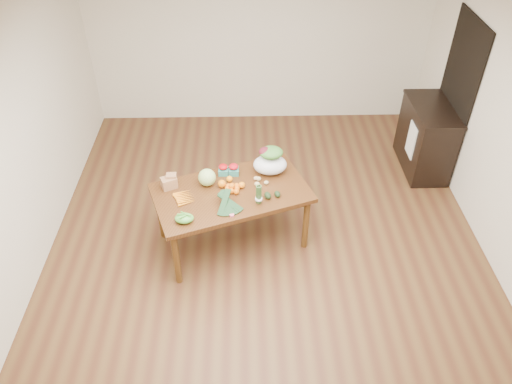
{
  "coord_description": "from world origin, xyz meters",
  "views": [
    {
      "loc": [
        -0.22,
        -4.05,
        4.16
      ],
      "look_at": [
        -0.12,
        0.0,
        0.86
      ],
      "focal_mm": 35.0,
      "sensor_mm": 36.0,
      "label": 1
    }
  ],
  "objects_px": {
    "asparagus_bundle": "(259,194)",
    "salad_bag": "(270,162)",
    "mandarin_cluster": "(232,187)",
    "paper_bag": "(169,182)",
    "dining_table": "(232,217)",
    "cabinet": "(426,138)",
    "kale_bunch": "(228,204)",
    "cabbage": "(207,177)"
  },
  "relations": [
    {
      "from": "cabbage",
      "to": "asparagus_bundle",
      "type": "bearing_deg",
      "value": -31.42
    },
    {
      "from": "cabinet",
      "to": "paper_bag",
      "type": "height_order",
      "value": "cabinet"
    },
    {
      "from": "kale_bunch",
      "to": "asparagus_bundle",
      "type": "distance_m",
      "value": 0.33
    },
    {
      "from": "dining_table",
      "to": "cabinet",
      "type": "relative_size",
      "value": 1.62
    },
    {
      "from": "dining_table",
      "to": "salad_bag",
      "type": "height_order",
      "value": "salad_bag"
    },
    {
      "from": "cabinet",
      "to": "kale_bunch",
      "type": "bearing_deg",
      "value": -146.67
    },
    {
      "from": "dining_table",
      "to": "kale_bunch",
      "type": "xyz_separation_m",
      "value": [
        -0.02,
        -0.31,
        0.45
      ]
    },
    {
      "from": "paper_bag",
      "to": "mandarin_cluster",
      "type": "xyz_separation_m",
      "value": [
        0.68,
        -0.08,
        -0.03
      ]
    },
    {
      "from": "dining_table",
      "to": "kale_bunch",
      "type": "bearing_deg",
      "value": -113.47
    },
    {
      "from": "dining_table",
      "to": "kale_bunch",
      "type": "relative_size",
      "value": 4.12
    },
    {
      "from": "dining_table",
      "to": "mandarin_cluster",
      "type": "relative_size",
      "value": 9.16
    },
    {
      "from": "cabinet",
      "to": "mandarin_cluster",
      "type": "bearing_deg",
      "value": -151.45
    },
    {
      "from": "mandarin_cluster",
      "to": "paper_bag",
      "type": "bearing_deg",
      "value": 173.38
    },
    {
      "from": "cabbage",
      "to": "mandarin_cluster",
      "type": "height_order",
      "value": "cabbage"
    },
    {
      "from": "asparagus_bundle",
      "to": "paper_bag",
      "type": "bearing_deg",
      "value": 143.33
    },
    {
      "from": "kale_bunch",
      "to": "paper_bag",
      "type": "bearing_deg",
      "value": 129.48
    },
    {
      "from": "asparagus_bundle",
      "to": "salad_bag",
      "type": "xyz_separation_m",
      "value": [
        0.14,
        0.55,
        0.02
      ]
    },
    {
      "from": "kale_bunch",
      "to": "salad_bag",
      "type": "xyz_separation_m",
      "value": [
        0.46,
        0.64,
        0.07
      ]
    },
    {
      "from": "dining_table",
      "to": "asparagus_bundle",
      "type": "xyz_separation_m",
      "value": [
        0.29,
        -0.21,
        0.5
      ]
    },
    {
      "from": "mandarin_cluster",
      "to": "asparagus_bundle",
      "type": "relative_size",
      "value": 0.72
    },
    {
      "from": "dining_table",
      "to": "asparagus_bundle",
      "type": "bearing_deg",
      "value": -55.51
    },
    {
      "from": "cabbage",
      "to": "salad_bag",
      "type": "relative_size",
      "value": 0.51
    },
    {
      "from": "kale_bunch",
      "to": "salad_bag",
      "type": "relative_size",
      "value": 1.05
    },
    {
      "from": "cabinet",
      "to": "asparagus_bundle",
      "type": "distance_m",
      "value": 2.86
    },
    {
      "from": "dining_table",
      "to": "cabinet",
      "type": "xyz_separation_m",
      "value": [
        2.61,
        1.42,
        0.1
      ]
    },
    {
      "from": "cabinet",
      "to": "paper_bag",
      "type": "distance_m",
      "value": 3.56
    },
    {
      "from": "mandarin_cluster",
      "to": "kale_bunch",
      "type": "height_order",
      "value": "kale_bunch"
    },
    {
      "from": "dining_table",
      "to": "cabbage",
      "type": "distance_m",
      "value": 0.55
    },
    {
      "from": "salad_bag",
      "to": "mandarin_cluster",
      "type": "bearing_deg",
      "value": -142.81
    },
    {
      "from": "cabbage",
      "to": "dining_table",
      "type": "bearing_deg",
      "value": -25.76
    },
    {
      "from": "cabinet",
      "to": "cabbage",
      "type": "distance_m",
      "value": 3.17
    },
    {
      "from": "paper_bag",
      "to": "dining_table",
      "type": "bearing_deg",
      "value": -7.22
    },
    {
      "from": "cabinet",
      "to": "paper_bag",
      "type": "bearing_deg",
      "value": -157.85
    },
    {
      "from": "paper_bag",
      "to": "asparagus_bundle",
      "type": "distance_m",
      "value": 1.01
    },
    {
      "from": "cabinet",
      "to": "salad_bag",
      "type": "bearing_deg",
      "value": -153.36
    },
    {
      "from": "asparagus_bundle",
      "to": "cabinet",
      "type": "bearing_deg",
      "value": 15.68
    },
    {
      "from": "dining_table",
      "to": "cabinet",
      "type": "distance_m",
      "value": 2.97
    },
    {
      "from": "dining_table",
      "to": "paper_bag",
      "type": "relative_size",
      "value": 7.63
    },
    {
      "from": "paper_bag",
      "to": "salad_bag",
      "type": "xyz_separation_m",
      "value": [
        1.11,
        0.25,
        0.07
      ]
    },
    {
      "from": "dining_table",
      "to": "cabinet",
      "type": "bearing_deg",
      "value": 9.05
    },
    {
      "from": "cabinet",
      "to": "paper_bag",
      "type": "relative_size",
      "value": 4.72
    },
    {
      "from": "dining_table",
      "to": "salad_bag",
      "type": "distance_m",
      "value": 0.76
    }
  ]
}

